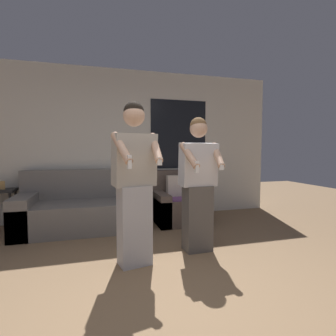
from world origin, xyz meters
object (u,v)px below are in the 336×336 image
at_px(armchair, 177,204).
at_px(side_table, 0,197).
at_px(couch, 83,209).
at_px(person_right, 198,184).
at_px(person_left, 134,183).

xyz_separation_m(armchair, side_table, (-2.81, 0.29, 0.21)).
distance_m(couch, armchair, 1.58).
bearing_deg(person_right, armchair, 83.06).
bearing_deg(side_table, couch, -12.15).
xyz_separation_m(couch, person_left, (0.60, -1.56, 0.59)).
relative_size(couch, person_left, 1.09).
bearing_deg(armchair, person_right, -96.94).
distance_m(couch, person_left, 1.78).
bearing_deg(person_left, person_right, 13.18).
xyz_separation_m(armchair, person_right, (-0.16, -1.35, 0.53)).
relative_size(couch, side_table, 2.44).
bearing_deg(person_left, armchair, 57.64).
height_order(couch, armchair, couch).
xyz_separation_m(armchair, person_left, (-0.98, -1.54, 0.59)).
relative_size(armchair, side_table, 1.12).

